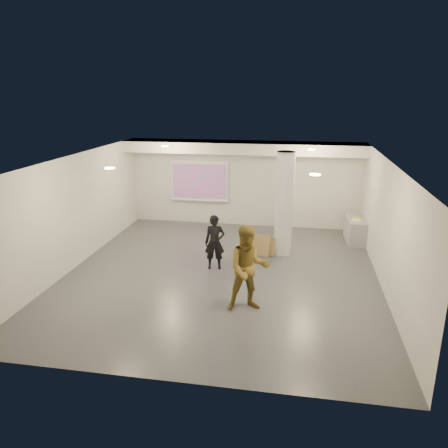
% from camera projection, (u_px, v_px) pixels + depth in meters
% --- Properties ---
extents(floor, '(8.00, 9.00, 0.01)m').
position_uv_depth(floor, '(221.00, 274.00, 11.44)').
color(floor, '#373A3F').
rests_on(floor, ground).
extents(ceiling, '(8.00, 9.00, 0.01)m').
position_uv_depth(ceiling, '(221.00, 160.00, 10.56)').
color(ceiling, silver).
rests_on(ceiling, floor).
extents(wall_back, '(8.00, 0.01, 3.00)m').
position_uv_depth(wall_back, '(244.00, 183.00, 15.24)').
color(wall_back, beige).
rests_on(wall_back, floor).
extents(wall_front, '(8.00, 0.01, 3.00)m').
position_uv_depth(wall_front, '(169.00, 299.00, 6.76)').
color(wall_front, beige).
rests_on(wall_front, floor).
extents(wall_left, '(0.01, 9.00, 3.00)m').
position_uv_depth(wall_left, '(74.00, 212.00, 11.66)').
color(wall_left, beige).
rests_on(wall_left, floor).
extents(wall_right, '(0.01, 9.00, 3.00)m').
position_uv_depth(wall_right, '(387.00, 227.00, 10.34)').
color(wall_right, beige).
rests_on(wall_right, floor).
extents(soffit_band, '(8.00, 1.10, 0.36)m').
position_uv_depth(soffit_band, '(243.00, 147.00, 14.34)').
color(soffit_band, silver).
rests_on(soffit_band, ceiling).
extents(downlight_nw, '(0.22, 0.22, 0.02)m').
position_uv_depth(downlight_nw, '(165.00, 146.00, 13.29)').
color(downlight_nw, '#FFE88F').
rests_on(downlight_nw, ceiling).
extents(downlight_ne, '(0.22, 0.22, 0.02)m').
position_uv_depth(downlight_ne, '(312.00, 150.00, 12.56)').
color(downlight_ne, '#FFE88F').
rests_on(downlight_ne, ceiling).
extents(downlight_sw, '(0.22, 0.22, 0.02)m').
position_uv_depth(downlight_sw, '(110.00, 168.00, 9.52)').
color(downlight_sw, '#FFE88F').
rests_on(downlight_sw, ceiling).
extents(downlight_se, '(0.22, 0.22, 0.02)m').
position_uv_depth(downlight_se, '(315.00, 175.00, 8.79)').
color(downlight_se, '#FFE88F').
rests_on(downlight_se, ceiling).
extents(column, '(0.52, 0.52, 3.00)m').
position_uv_depth(column, '(284.00, 204.00, 12.45)').
color(column, silver).
rests_on(column, floor).
extents(projection_screen, '(2.10, 0.13, 1.42)m').
position_uv_depth(projection_screen, '(199.00, 181.00, 15.45)').
color(projection_screen, white).
rests_on(projection_screen, wall_back).
extents(credenza, '(0.60, 1.33, 0.76)m').
position_uv_depth(credenza, '(355.00, 230.00, 13.79)').
color(credenza, gray).
rests_on(credenza, floor).
extents(papers_stack, '(0.30, 0.36, 0.02)m').
position_uv_depth(papers_stack, '(356.00, 220.00, 13.52)').
color(papers_stack, white).
rests_on(papers_stack, credenza).
extents(postit_pad, '(0.26, 0.30, 0.03)m').
position_uv_depth(postit_pad, '(358.00, 218.00, 13.74)').
color(postit_pad, yellow).
rests_on(postit_pad, credenza).
extents(cardboard_back, '(0.50, 0.22, 0.53)m').
position_uv_depth(cardboard_back, '(266.00, 246.00, 12.69)').
color(cardboard_back, olive).
rests_on(cardboard_back, floor).
extents(cardboard_front, '(0.59, 0.31, 0.62)m').
position_uv_depth(cardboard_front, '(260.00, 245.00, 12.64)').
color(cardboard_front, olive).
rests_on(cardboard_front, floor).
extents(woman, '(0.58, 0.43, 1.47)m').
position_uv_depth(woman, '(215.00, 242.00, 11.61)').
color(woman, black).
rests_on(woman, floor).
extents(man, '(1.09, 0.95, 1.90)m').
position_uv_depth(man, '(248.00, 268.00, 9.35)').
color(man, olive).
rests_on(man, floor).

